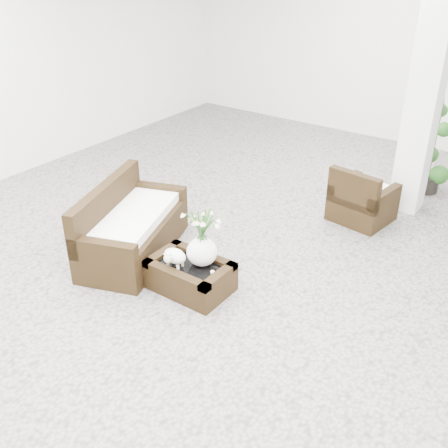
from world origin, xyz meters
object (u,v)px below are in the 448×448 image
Objects in this scene: coffee_table at (190,277)px; loveseat at (133,221)px; armchair at (364,194)px; topiary at (434,144)px.

coffee_table is 0.54× the size of loveseat.
loveseat reaches higher than armchair.
armchair is 1.59m from topiary.
armchair is 0.51× the size of topiary.
armchair is at bearing 71.33° from coffee_table.
topiary is (1.35, 4.17, 0.62)m from coffee_table.
loveseat is (-1.94, -2.50, 0.05)m from armchair.
coffee_table is at bearing 79.90° from armchair.
loveseat is at bearing -121.01° from topiary.
armchair is at bearing -106.72° from topiary.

